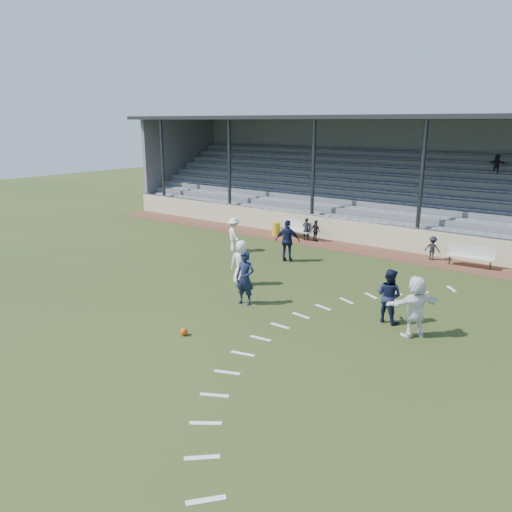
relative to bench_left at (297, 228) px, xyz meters
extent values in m
plane|color=#2F3D19|center=(3.42, -10.77, -0.58)|extent=(90.00, 90.00, 0.00)
cube|color=brown|center=(3.42, -0.27, -0.57)|extent=(34.00, 2.00, 0.02)
cube|color=beige|center=(3.42, 0.78, 0.02)|extent=(34.00, 0.18, 1.20)
cube|color=silver|center=(0.00, -0.12, -0.13)|extent=(2.04, 0.74, 0.06)
cube|color=silver|center=(0.00, 0.10, 0.12)|extent=(1.98, 0.40, 0.54)
cylinder|color=#303238|center=(-0.84, 0.02, -0.36)|extent=(0.06, 0.06, 0.40)
cylinder|color=#303238|center=(0.84, -0.27, -0.36)|extent=(0.06, 0.06, 0.40)
cube|color=silver|center=(9.28, -0.28, -0.13)|extent=(2.03, 0.57, 0.06)
cube|color=silver|center=(9.28, -0.06, 0.12)|extent=(2.00, 0.23, 0.54)
cylinder|color=#303238|center=(8.43, -0.35, -0.36)|extent=(0.06, 0.06, 0.40)
cylinder|color=#303238|center=(10.12, -0.21, -0.36)|extent=(0.06, 0.06, 0.40)
cylinder|color=gold|center=(-1.19, -0.27, -0.19)|extent=(0.47, 0.47, 0.75)
sphere|color=#E1510D|center=(4.35, -13.13, -0.47)|extent=(0.23, 0.23, 0.23)
imported|color=white|center=(2.71, -8.27, 0.32)|extent=(1.05, 0.94, 1.81)
imported|color=#141B38|center=(4.16, -9.89, 0.38)|extent=(0.77, 0.58, 1.92)
imported|color=#141B38|center=(8.85, -8.37, 0.31)|extent=(0.96, 0.80, 1.78)
imported|color=white|center=(-0.93, -4.34, 0.26)|extent=(1.26, 1.11, 1.69)
imported|color=#141B38|center=(2.24, -4.30, 0.39)|extent=(1.24, 0.86, 1.95)
imported|color=white|center=(9.92, -8.95, 0.36)|extent=(1.54, 1.73, 1.90)
imported|color=black|center=(0.77, -0.25, 0.05)|extent=(0.51, 0.40, 1.24)
imported|color=black|center=(1.29, -0.14, 0.02)|extent=(0.74, 0.50, 1.16)
imported|color=black|center=(7.54, -0.06, 0.00)|extent=(0.73, 0.42, 1.12)
cube|color=slate|center=(3.42, 1.33, 0.02)|extent=(34.00, 0.80, 1.20)
cube|color=gray|center=(3.42, 1.43, 0.67)|extent=(33.00, 0.28, 0.10)
cube|color=slate|center=(3.42, 2.13, 0.22)|extent=(34.00, 0.80, 1.60)
cube|color=gray|center=(3.42, 2.23, 1.07)|extent=(33.00, 0.28, 0.10)
cube|color=slate|center=(3.42, 2.93, 0.42)|extent=(34.00, 0.80, 2.00)
cube|color=gray|center=(3.42, 3.03, 1.47)|extent=(33.00, 0.28, 0.10)
cube|color=slate|center=(3.42, 3.73, 0.62)|extent=(34.00, 0.80, 2.40)
cube|color=gray|center=(3.42, 3.83, 1.87)|extent=(33.00, 0.28, 0.10)
cube|color=slate|center=(3.42, 4.53, 0.82)|extent=(34.00, 0.80, 2.80)
cube|color=gray|center=(3.42, 4.63, 2.27)|extent=(33.00, 0.28, 0.10)
cube|color=slate|center=(3.42, 5.33, 1.02)|extent=(34.00, 0.80, 3.20)
cube|color=gray|center=(3.42, 5.43, 2.67)|extent=(33.00, 0.28, 0.10)
cube|color=slate|center=(3.42, 6.13, 1.22)|extent=(34.00, 0.80, 3.60)
cube|color=gray|center=(3.42, 6.23, 3.07)|extent=(33.00, 0.28, 0.10)
cube|color=slate|center=(3.42, 6.93, 1.42)|extent=(34.00, 0.80, 4.00)
cube|color=gray|center=(3.42, 7.03, 3.47)|extent=(33.00, 0.28, 0.10)
cube|color=slate|center=(3.42, 7.73, 1.62)|extent=(34.00, 0.80, 4.40)
cube|color=gray|center=(3.42, 7.83, 3.87)|extent=(33.00, 0.28, 0.10)
cube|color=slate|center=(3.42, 8.33, 2.62)|extent=(34.00, 0.40, 6.40)
cube|color=slate|center=(-13.43, 4.73, 2.62)|extent=(0.30, 7.80, 6.40)
cube|color=black|center=(3.42, 4.43, 5.92)|extent=(34.60, 9.00, 0.22)
cylinder|color=#303238|center=(-11.58, 0.88, 2.67)|extent=(0.20, 0.20, 6.50)
cylinder|color=#303238|center=(-5.58, 0.88, 2.67)|extent=(0.20, 0.20, 6.50)
cylinder|color=#303238|center=(0.42, 0.88, 2.67)|extent=(0.20, 0.20, 6.50)
cylinder|color=#303238|center=(6.42, 0.88, 2.67)|extent=(0.20, 0.20, 6.50)
cylinder|color=#303238|center=(3.42, 0.78, 0.67)|extent=(34.00, 0.05, 0.05)
imported|color=black|center=(8.57, 6.17, 3.52)|extent=(0.97, 0.55, 1.00)
cube|color=white|center=(9.54, -3.76, -0.58)|extent=(0.54, 0.61, 0.01)
cube|color=white|center=(8.72, -4.55, -0.58)|extent=(0.59, 0.56, 0.01)
cube|color=white|center=(8.00, -5.43, -0.58)|extent=(0.64, 0.51, 0.01)
cube|color=white|center=(7.39, -6.40, -0.58)|extent=(0.67, 0.44, 0.01)
cube|color=white|center=(6.91, -7.43, -0.58)|extent=(0.70, 0.37, 0.01)
cube|color=white|center=(6.56, -8.52, -0.58)|extent=(0.71, 0.29, 0.01)
cube|color=white|center=(6.35, -9.64, -0.58)|extent=(0.71, 0.21, 0.01)
cube|color=white|center=(6.27, -10.77, -0.58)|extent=(0.70, 0.12, 0.01)
cube|color=white|center=(6.35, -11.91, -0.58)|extent=(0.71, 0.21, 0.01)
cube|color=white|center=(6.56, -13.03, -0.58)|extent=(0.71, 0.29, 0.01)
cube|color=white|center=(6.91, -14.12, -0.58)|extent=(0.70, 0.37, 0.01)
cube|color=white|center=(7.39, -15.15, -0.58)|extent=(0.67, 0.44, 0.01)
cube|color=white|center=(8.00, -16.12, -0.58)|extent=(0.64, 0.51, 0.01)
cube|color=white|center=(8.72, -17.00, -0.58)|extent=(0.59, 0.56, 0.01)
cube|color=white|center=(9.54, -17.78, -0.58)|extent=(0.54, 0.61, 0.01)
camera|label=1|loc=(14.55, -22.98, 5.72)|focal=35.00mm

